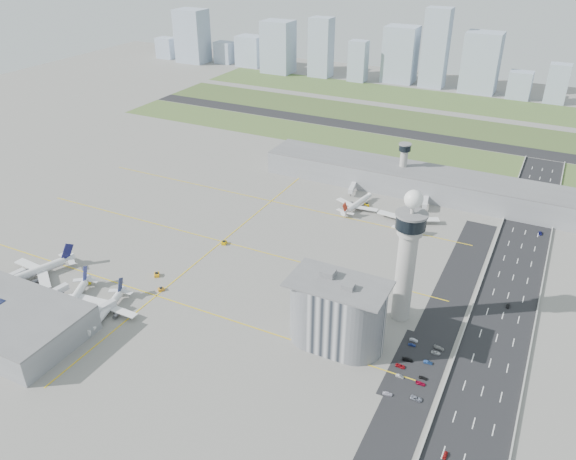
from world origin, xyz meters
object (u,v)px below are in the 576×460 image
at_px(tug_1, 157,274).
at_px(car_lot_7, 421,383).
at_px(jet_bridge_far_1, 426,200).
at_px(car_hw_4, 523,191).
at_px(tug_2, 161,289).
at_px(jet_bridge_near_1, 42,301).
at_px(airplane_far_a, 357,201).
at_px(car_lot_10, 436,353).
at_px(airplane_near_a, 32,268).
at_px(car_lot_9, 428,362).
at_px(jet_bridge_near_2, 90,319).
at_px(jet_bridge_far_0, 354,186).
at_px(airplane_near_b, 72,296).
at_px(car_lot_11, 439,348).
at_px(airplane_far_b, 409,211).
at_px(admin_building, 337,313).
at_px(car_lot_6, 416,398).
at_px(car_lot_2, 400,366).
at_px(car_lot_0, 388,394).
at_px(car_lot_8, 423,378).
at_px(car_hw_0, 445,455).
at_px(car_lot_4, 412,345).
at_px(car_hw_1, 508,306).
at_px(car_lot_5, 414,340).
at_px(car_lot_3, 408,360).
at_px(tug_4, 367,204).
at_px(tug_3, 224,242).
at_px(control_tower, 407,252).
at_px(tug_5, 387,213).
at_px(car_lot_1, 400,376).
at_px(secondary_tower, 403,162).

xyz_separation_m(tug_1, car_lot_7, (143.20, -15.51, -0.48)).
height_order(jet_bridge_far_1, car_hw_4, jet_bridge_far_1).
bearing_deg(tug_2, jet_bridge_near_1, -99.95).
distance_m(airplane_far_a, car_lot_10, 140.96).
height_order(airplane_near_a, car_lot_9, airplane_near_a).
height_order(jet_bridge_near_2, jet_bridge_far_0, same).
xyz_separation_m(airplane_near_b, jet_bridge_near_2, (17.39, -7.13, -2.53)).
height_order(car_lot_9, car_lot_11, car_lot_11).
height_order(airplane_near_b, airplane_far_b, airplane_far_b).
distance_m(admin_building, tug_2, 93.91).
height_order(admin_building, car_lot_6, admin_building).
distance_m(tug_2, car_lot_2, 122.96).
height_order(tug_1, car_lot_0, tug_1).
bearing_deg(tug_1, jet_bridge_far_1, -161.47).
distance_m(airplane_far_b, car_hw_4, 96.43).
relative_size(jet_bridge_far_1, car_lot_8, 4.10).
bearing_deg(car_hw_0, car_lot_4, 118.58).
bearing_deg(car_hw_1, car_lot_0, -109.98).
relative_size(car_lot_5, car_hw_4, 1.06).
height_order(airplane_near_b, car_lot_3, airplane_near_b).
relative_size(car_lot_2, car_lot_6, 0.89).
relative_size(tug_4, car_lot_4, 1.08).
relative_size(tug_3, car_lot_3, 0.80).
xyz_separation_m(control_tower, airplane_far_a, (-57.97, 98.11, -30.12)).
bearing_deg(admin_building, car_hw_4, 74.85).
height_order(jet_bridge_near_2, tug_3, jet_bridge_near_2).
bearing_deg(jet_bridge_near_2, airplane_far_b, -21.52).
distance_m(tug_2, car_hw_0, 153.89).
relative_size(airplane_near_a, tug_5, 15.76).
xyz_separation_m(car_lot_3, car_lot_8, (8.56, -7.62, -0.06)).
bearing_deg(car_hw_4, jet_bridge_near_1, -124.63).
distance_m(jet_bridge_far_0, car_lot_8, 183.48).
xyz_separation_m(tug_3, car_lot_1, (121.17, -59.12, -0.49)).
bearing_deg(car_lot_4, car_lot_2, 173.08).
bearing_deg(tug_2, car_hw_4, 94.13).
bearing_deg(car_lot_11, car_lot_6, -175.32).
height_order(car_lot_8, car_lot_10, car_lot_8).
bearing_deg(airplane_far_b, car_lot_0, -176.54).
xyz_separation_m(car_lot_6, car_lot_9, (-1.09, 22.08, -0.03)).
bearing_deg(tug_3, tug_5, -151.19).
distance_m(secondary_tower, jet_bridge_far_0, 36.91).
height_order(car_lot_7, car_lot_11, car_lot_11).
height_order(airplane_near_b, tug_4, airplane_near_b).
distance_m(jet_bridge_far_0, car_lot_2, 176.44).
xyz_separation_m(airplane_near_b, tug_5, (104.53, 159.20, -4.57)).
bearing_deg(jet_bridge_near_1, car_lot_6, -73.18).
height_order(jet_bridge_far_1, car_lot_2, jet_bridge_far_1).
height_order(car_lot_7, car_lot_10, car_lot_7).
distance_m(airplane_far_b, jet_bridge_far_0, 54.11).
relative_size(airplane_near_a, car_hw_0, 12.86).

